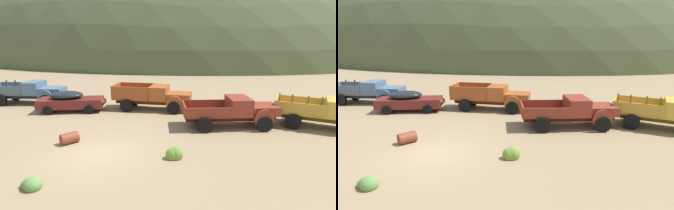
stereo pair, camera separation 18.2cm
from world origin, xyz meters
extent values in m
plane|color=#937A56|center=(0.00, 0.00, 0.00)|extent=(300.00, 300.00, 0.00)
ellipsoid|color=#4C5633|center=(-10.08, 59.84, 0.00)|extent=(104.11, 66.75, 54.19)
cube|color=#262D39|center=(-10.33, 8.39, 0.66)|extent=(5.81, 1.87, 0.36)
cube|color=slate|center=(-8.25, 8.73, 1.11)|extent=(2.06, 1.95, 0.55)
cube|color=#B7B2A8|center=(-7.41, 8.87, 1.09)|extent=(0.27, 1.15, 0.44)
cylinder|color=slate|center=(-8.32, 7.71, 0.76)|extent=(1.21, 0.37, 1.20)
cylinder|color=slate|center=(-8.65, 9.67, 0.76)|extent=(1.21, 0.37, 1.20)
cube|color=slate|center=(-9.79, 8.48, 1.36)|extent=(1.62, 2.11, 1.05)
cube|color=black|center=(-9.20, 8.57, 1.57)|extent=(0.32, 1.62, 0.59)
cube|color=#4D5B67|center=(-11.88, 8.13, 0.90)|extent=(3.18, 2.45, 0.12)
cube|color=#4D5B67|center=(-11.71, 7.14, 1.31)|extent=(2.87, 0.57, 0.70)
cube|color=#4D5B67|center=(-12.04, 9.12, 1.31)|extent=(2.87, 0.57, 0.70)
cube|color=#262D39|center=(-11.28, 7.21, 1.91)|extent=(0.09, 0.09, 0.50)
cube|color=#262D39|center=(-10.57, 7.33, 1.91)|extent=(0.09, 0.09, 0.50)
cylinder|color=black|center=(-8.31, 7.66, 0.48)|extent=(0.99, 0.43, 0.96)
cylinder|color=black|center=(-8.65, 9.72, 0.48)|extent=(0.99, 0.43, 0.96)
cylinder|color=black|center=(-11.94, 7.06, 0.48)|extent=(0.99, 0.43, 0.96)
cylinder|color=black|center=(-12.28, 9.12, 0.48)|extent=(0.99, 0.43, 0.96)
cube|color=maroon|center=(-5.42, 6.74, 0.68)|extent=(5.03, 3.03, 0.68)
ellipsoid|color=black|center=(-5.69, 6.66, 1.28)|extent=(2.80, 2.18, 0.57)
ellipsoid|color=maroon|center=(-3.38, 7.36, 0.75)|extent=(1.40, 1.64, 0.61)
cylinder|color=black|center=(-3.76, 6.33, 0.34)|extent=(0.71, 0.39, 0.68)
cylinder|color=black|center=(-4.27, 8.00, 0.34)|extent=(0.71, 0.39, 0.68)
cylinder|color=black|center=(-6.57, 5.48, 0.34)|extent=(0.71, 0.39, 0.68)
cylinder|color=black|center=(-7.08, 7.15, 0.34)|extent=(0.71, 0.39, 0.68)
cube|color=#51220D|center=(0.50, 8.52, 0.66)|extent=(5.70, 0.98, 0.36)
cube|color=#A34C1E|center=(2.60, 8.55, 1.11)|extent=(1.82, 1.64, 0.55)
cube|color=#B7B2A8|center=(3.44, 8.56, 1.09)|extent=(0.09, 1.11, 0.44)
cylinder|color=#A34C1E|center=(2.37, 7.59, 0.76)|extent=(1.20, 0.20, 1.20)
cylinder|color=#A34C1E|center=(2.35, 9.51, 0.76)|extent=(1.20, 0.20, 1.20)
cube|color=#A34C1E|center=(1.04, 8.53, 1.36)|extent=(1.34, 1.88, 1.05)
cube|color=black|center=(1.63, 8.54, 1.57)|extent=(0.07, 1.58, 0.59)
cube|color=#97471E|center=(-1.05, 8.50, 0.90)|extent=(2.90, 1.98, 0.12)
cube|color=#97471E|center=(-1.04, 7.53, 1.43)|extent=(2.87, 0.14, 0.95)
cube|color=#97471E|center=(-1.07, 9.48, 1.43)|extent=(2.87, 0.14, 0.95)
cube|color=#97471E|center=(-2.43, 8.49, 1.43)|extent=(0.12, 1.94, 0.95)
cylinder|color=black|center=(2.37, 7.54, 0.48)|extent=(0.96, 0.29, 0.96)
cylinder|color=black|center=(2.35, 9.56, 0.48)|extent=(0.96, 0.29, 0.96)
cylinder|color=black|center=(-1.28, 7.49, 0.48)|extent=(0.96, 0.29, 0.96)
cylinder|color=black|center=(-1.31, 9.51, 0.48)|extent=(0.96, 0.29, 0.96)
cube|color=#42140D|center=(6.30, 5.49, 0.66)|extent=(5.67, 2.31, 0.36)
cube|color=maroon|center=(8.30, 5.99, 1.11)|extent=(2.14, 2.12, 0.55)
cube|color=#B7B2A8|center=(9.10, 6.19, 1.09)|extent=(0.37, 1.19, 0.44)
cylinder|color=maroon|center=(8.32, 4.92, 0.76)|extent=(1.21, 0.47, 1.20)
cylinder|color=maroon|center=(7.82, 6.94, 0.76)|extent=(1.21, 0.47, 1.20)
cube|color=maroon|center=(6.81, 5.62, 1.36)|extent=(1.74, 2.26, 1.05)
cube|color=black|center=(7.38, 5.76, 1.57)|extent=(0.46, 1.67, 0.59)
cube|color=maroon|center=(4.81, 5.12, 0.90)|extent=(3.25, 2.72, 0.12)
cube|color=maroon|center=(5.06, 4.10, 1.23)|extent=(2.77, 0.78, 0.55)
cube|color=maroon|center=(4.56, 6.13, 1.23)|extent=(2.77, 0.78, 0.55)
cube|color=maroon|center=(3.50, 4.79, 1.23)|extent=(0.61, 2.06, 0.55)
cylinder|color=black|center=(8.33, 4.87, 0.48)|extent=(1.00, 0.50, 0.96)
cylinder|color=black|center=(7.80, 6.99, 0.48)|extent=(1.00, 0.50, 0.96)
cylinder|color=black|center=(4.85, 4.00, 0.48)|extent=(1.00, 0.50, 0.96)
cylinder|color=black|center=(4.32, 6.12, 0.48)|extent=(1.00, 0.50, 0.96)
cube|color=brown|center=(12.18, 6.34, 0.66)|extent=(5.76, 2.49, 0.36)
cube|color=#B5882D|center=(10.68, 6.76, 0.90)|extent=(3.34, 2.80, 0.12)
cube|color=#B5882D|center=(10.39, 5.75, 1.31)|extent=(2.80, 0.87, 0.70)
cube|color=#B5882D|center=(10.96, 7.77, 1.31)|extent=(2.80, 0.87, 0.70)
cube|color=#B5882D|center=(9.35, 7.13, 1.31)|extent=(0.66, 2.05, 0.70)
cube|color=brown|center=(9.28, 6.06, 1.91)|extent=(0.10, 0.10, 0.50)
cube|color=brown|center=(9.98, 5.86, 1.91)|extent=(0.10, 0.10, 0.50)
cube|color=brown|center=(10.81, 5.63, 1.91)|extent=(0.10, 0.10, 0.50)
cube|color=brown|center=(11.51, 5.44, 1.91)|extent=(0.10, 0.10, 0.50)
cylinder|color=black|center=(10.15, 5.77, 0.48)|extent=(1.00, 0.53, 0.96)
cylinder|color=black|center=(10.74, 7.88, 0.48)|extent=(1.00, 0.53, 0.96)
cylinder|color=brown|center=(-2.11, 0.94, 0.30)|extent=(1.02, 1.08, 0.59)
ellipsoid|color=#5B8E42|center=(-1.31, -3.28, 0.11)|extent=(0.58, 0.53, 0.41)
ellipsoid|color=#5B8E42|center=(-1.09, -3.32, 0.14)|extent=(0.51, 0.46, 0.51)
ellipsoid|color=#5B8E42|center=(-1.06, -3.38, 0.17)|extent=(0.70, 0.63, 0.61)
ellipsoid|color=#3D702D|center=(5.54, 8.70, 0.15)|extent=(0.62, 0.56, 0.55)
ellipsoid|color=#3D702D|center=(5.58, 8.58, 0.13)|extent=(0.64, 0.58, 0.46)
ellipsoid|color=olive|center=(3.60, 0.20, 0.19)|extent=(0.63, 0.57, 0.69)
ellipsoid|color=olive|center=(3.77, 0.27, 0.21)|extent=(0.69, 0.62, 0.75)
camera|label=1|loc=(5.68, -11.18, 5.56)|focal=28.69mm
camera|label=2|loc=(5.86, -11.14, 5.56)|focal=28.69mm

